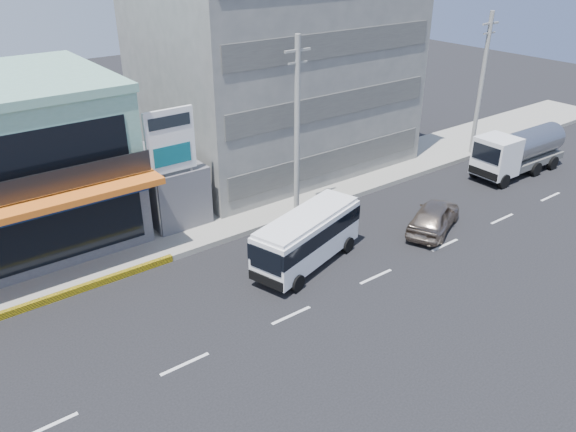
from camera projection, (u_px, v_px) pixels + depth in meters
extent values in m
plane|color=black|center=(291.00, 315.00, 23.64)|extent=(120.00, 120.00, 0.00)
cube|color=gray|center=(261.00, 205.00, 33.05)|extent=(70.00, 5.00, 0.30)
cube|color=orange|center=(20.00, 209.00, 23.34)|extent=(12.40, 1.80, 0.30)
cube|color=navy|center=(18.00, 214.00, 24.12)|extent=(12.00, 0.12, 0.80)
cube|color=black|center=(25.00, 244.00, 24.82)|extent=(11.00, 0.06, 2.60)
cube|color=gray|center=(274.00, 61.00, 36.61)|extent=(16.00, 12.00, 14.00)
cube|color=#4D4C51|center=(162.00, 186.00, 31.43)|extent=(3.00, 6.00, 3.50)
cylinder|color=slate|center=(167.00, 161.00, 29.90)|extent=(1.50, 1.50, 0.15)
cylinder|color=gray|center=(156.00, 184.00, 27.95)|extent=(0.16, 0.16, 6.50)
cylinder|color=gray|center=(192.00, 175.00, 29.03)|extent=(0.16, 0.16, 6.50)
cube|color=white|center=(170.00, 141.00, 27.57)|extent=(2.60, 0.18, 3.20)
cylinder|color=#999993|center=(297.00, 131.00, 29.92)|extent=(0.30, 0.30, 10.00)
cube|color=#999993|center=(298.00, 50.00, 28.04)|extent=(1.60, 0.12, 0.12)
cube|color=#999993|center=(298.00, 63.00, 28.31)|extent=(1.20, 0.10, 0.10)
cylinder|color=#999993|center=(481.00, 88.00, 38.52)|extent=(0.30, 0.30, 10.00)
cube|color=#999993|center=(491.00, 24.00, 36.65)|extent=(1.60, 0.12, 0.12)
cube|color=#999993|center=(489.00, 33.00, 36.91)|extent=(1.20, 0.10, 0.10)
cube|color=white|center=(307.00, 238.00, 26.73)|extent=(6.64, 3.71, 2.08)
cube|color=black|center=(307.00, 230.00, 26.55)|extent=(6.70, 3.76, 0.77)
cube|color=white|center=(308.00, 216.00, 26.23)|extent=(6.41, 3.48, 0.18)
cylinder|color=black|center=(297.00, 283.00, 25.11)|extent=(0.85, 0.47, 0.81)
cylinder|color=black|center=(263.00, 269.00, 26.17)|extent=(0.85, 0.47, 0.81)
cylinder|color=black|center=(348.00, 245.00, 28.23)|extent=(0.85, 0.47, 0.81)
cylinder|color=black|center=(315.00, 234.00, 29.29)|extent=(0.85, 0.47, 0.81)
imported|color=#A08D7A|center=(434.00, 217.00, 30.15)|extent=(5.14, 3.68, 1.62)
cube|color=white|center=(496.00, 156.00, 35.78)|extent=(2.31, 2.31, 2.45)
cube|color=#595956|center=(518.00, 162.00, 37.60)|extent=(7.59, 2.24, 0.47)
cylinder|color=gray|center=(530.00, 143.00, 37.59)|extent=(5.33, 2.09, 1.98)
cylinder|color=black|center=(504.00, 181.00, 35.36)|extent=(0.95, 0.30, 0.94)
cylinder|color=black|center=(475.00, 171.00, 36.94)|extent=(0.95, 0.30, 0.94)
cylinder|color=black|center=(536.00, 169.00, 37.19)|extent=(0.95, 0.30, 0.94)
cylinder|color=black|center=(508.00, 160.00, 38.76)|extent=(0.95, 0.30, 0.94)
cylinder|color=black|center=(553.00, 163.00, 38.22)|extent=(0.95, 0.30, 0.94)
cylinder|color=black|center=(524.00, 154.00, 39.80)|extent=(0.95, 0.30, 0.94)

